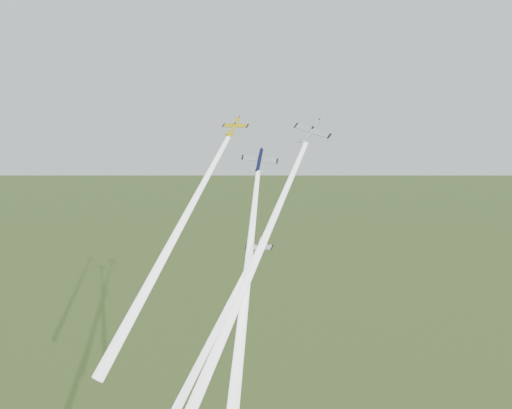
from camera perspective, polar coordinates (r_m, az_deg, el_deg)
name	(u,v)px	position (r m, az deg, el deg)	size (l,w,h in m)	color
plane_yellow	(234,127)	(145.39, -1.95, 6.93)	(6.92, 6.86, 1.08)	yellow
smoke_trail_yellow	(170,246)	(130.79, -7.69, -3.67)	(2.29, 2.29, 58.46)	white
plane_navy	(259,161)	(143.37, 0.30, 3.93)	(8.23, 8.16, 1.29)	#0D133C
smoke_trail_navy	(246,283)	(126.37, -0.87, -7.02)	(2.29, 2.29, 55.45)	white
plane_silver_right	(311,132)	(140.09, 4.90, 6.44)	(8.72, 8.65, 1.37)	silver
smoke_trail_silver_right	(246,282)	(121.64, -0.88, -6.92)	(2.29, 2.29, 69.33)	white
plane_silver_low	(258,249)	(130.80, 0.15, -3.94)	(6.93, 6.87, 1.09)	silver
smoke_trail_silver_low	(187,388)	(122.38, -6.15, -15.92)	(2.29, 2.29, 55.35)	white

